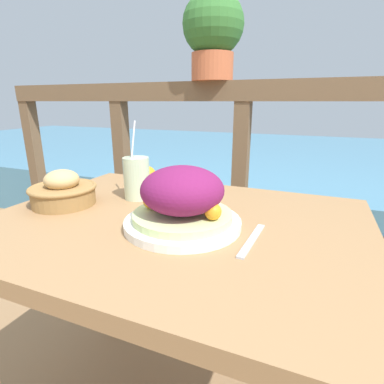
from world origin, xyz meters
name	(u,v)px	position (x,y,z in m)	size (l,w,h in m)	color
patio_table	(175,257)	(0.00, 0.00, 0.63)	(0.98, 0.74, 0.74)	#997047
railing_fence	(241,160)	(0.00, 0.74, 0.77)	(2.80, 0.08, 1.13)	brown
sea_backdrop	(285,168)	(0.00, 3.24, 0.22)	(12.00, 4.00, 0.43)	teal
salad_plate	(182,201)	(0.04, -0.04, 0.81)	(0.29, 0.29, 0.15)	white
drink_glass	(137,178)	(-0.19, 0.12, 0.81)	(0.08, 0.08, 0.24)	beige
bread_basket	(63,191)	(-0.36, -0.02, 0.78)	(0.19, 0.19, 0.11)	olive
potted_plant	(213,32)	(-0.15, 0.74, 1.33)	(0.27, 0.27, 0.37)	#B75B38
fork	(252,240)	(0.22, -0.05, 0.74)	(0.03, 0.18, 0.00)	silver
orange_near_basket	(147,175)	(-0.25, 0.29, 0.77)	(0.07, 0.07, 0.07)	orange
orange_near_glass	(185,181)	(-0.08, 0.26, 0.77)	(0.07, 0.07, 0.07)	orange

